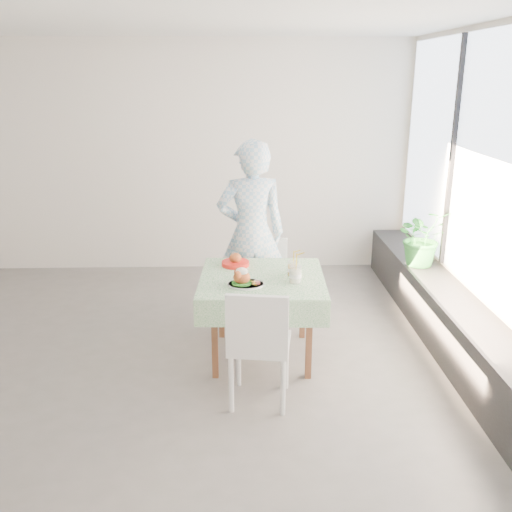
{
  "coord_description": "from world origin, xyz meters",
  "views": [
    {
      "loc": [
        0.9,
        -4.53,
        2.38
      ],
      "look_at": [
        1.04,
        0.07,
        0.91
      ],
      "focal_mm": 40.0,
      "sensor_mm": 36.0,
      "label": 1
    }
  ],
  "objects_px": {
    "chair_near": "(260,367)",
    "chair_far": "(266,295)",
    "diner": "(251,234)",
    "potted_plant": "(423,237)",
    "cafe_table": "(262,308)",
    "juice_cup_orange": "(293,269)",
    "main_dish": "(244,280)"
  },
  "relations": [
    {
      "from": "chair_near",
      "to": "chair_far",
      "type": "bearing_deg",
      "value": 85.54
    },
    {
      "from": "diner",
      "to": "potted_plant",
      "type": "relative_size",
      "value": 3.03
    },
    {
      "from": "cafe_table",
      "to": "chair_near",
      "type": "bearing_deg",
      "value": -93.71
    },
    {
      "from": "potted_plant",
      "to": "diner",
      "type": "bearing_deg",
      "value": -172.22
    },
    {
      "from": "juice_cup_orange",
      "to": "chair_far",
      "type": "bearing_deg",
      "value": 103.07
    },
    {
      "from": "chair_far",
      "to": "chair_near",
      "type": "relative_size",
      "value": 0.86
    },
    {
      "from": "main_dish",
      "to": "chair_far",
      "type": "bearing_deg",
      "value": 77.36
    },
    {
      "from": "main_dish",
      "to": "potted_plant",
      "type": "distance_m",
      "value": 2.19
    },
    {
      "from": "chair_near",
      "to": "potted_plant",
      "type": "bearing_deg",
      "value": 44.77
    },
    {
      "from": "juice_cup_orange",
      "to": "diner",
      "type": "bearing_deg",
      "value": 114.85
    },
    {
      "from": "juice_cup_orange",
      "to": "potted_plant",
      "type": "height_order",
      "value": "potted_plant"
    },
    {
      "from": "main_dish",
      "to": "potted_plant",
      "type": "height_order",
      "value": "potted_plant"
    },
    {
      "from": "cafe_table",
      "to": "main_dish",
      "type": "bearing_deg",
      "value": -128.12
    },
    {
      "from": "main_dish",
      "to": "juice_cup_orange",
      "type": "bearing_deg",
      "value": 28.07
    },
    {
      "from": "potted_plant",
      "to": "juice_cup_orange",
      "type": "bearing_deg",
      "value": -145.86
    },
    {
      "from": "diner",
      "to": "potted_plant",
      "type": "xyz_separation_m",
      "value": [
        1.76,
        0.24,
        -0.11
      ]
    },
    {
      "from": "chair_near",
      "to": "diner",
      "type": "relative_size",
      "value": 0.51
    },
    {
      "from": "cafe_table",
      "to": "chair_near",
      "type": "height_order",
      "value": "chair_near"
    },
    {
      "from": "potted_plant",
      "to": "cafe_table",
      "type": "bearing_deg",
      "value": -149.61
    },
    {
      "from": "juice_cup_orange",
      "to": "potted_plant",
      "type": "distance_m",
      "value": 1.72
    },
    {
      "from": "diner",
      "to": "chair_far",
      "type": "bearing_deg",
      "value": -157.13
    },
    {
      "from": "chair_far",
      "to": "main_dish",
      "type": "xyz_separation_m",
      "value": [
        -0.23,
        -1.03,
        0.54
      ]
    },
    {
      "from": "chair_far",
      "to": "cafe_table",
      "type": "bearing_deg",
      "value": -95.1
    },
    {
      "from": "chair_near",
      "to": "main_dish",
      "type": "height_order",
      "value": "chair_near"
    },
    {
      "from": "juice_cup_orange",
      "to": "potted_plant",
      "type": "xyz_separation_m",
      "value": [
        1.42,
        0.96,
        -0.0
      ]
    },
    {
      "from": "chair_far",
      "to": "potted_plant",
      "type": "distance_m",
      "value": 1.71
    },
    {
      "from": "diner",
      "to": "main_dish",
      "type": "distance_m",
      "value": 0.96
    },
    {
      "from": "cafe_table",
      "to": "juice_cup_orange",
      "type": "xyz_separation_m",
      "value": [
        0.26,
        0.02,
        0.34
      ]
    },
    {
      "from": "chair_near",
      "to": "main_dish",
      "type": "bearing_deg",
      "value": 101.7
    },
    {
      "from": "chair_near",
      "to": "diner",
      "type": "xyz_separation_m",
      "value": [
        -0.03,
        1.48,
        0.62
      ]
    },
    {
      "from": "cafe_table",
      "to": "juice_cup_orange",
      "type": "height_order",
      "value": "juice_cup_orange"
    },
    {
      "from": "diner",
      "to": "chair_near",
      "type": "bearing_deg",
      "value": 84.31
    }
  ]
}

